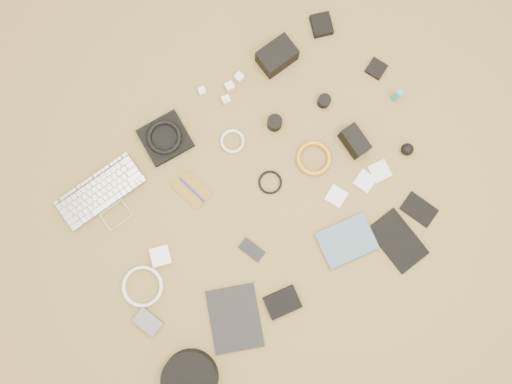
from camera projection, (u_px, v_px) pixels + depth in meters
room_shell at (266, 129)px, 0.74m from camera, size 4.04×4.04×2.58m
laptop at (108, 202)px, 1.97m from camera, size 0.36×0.25×0.03m
headphone_pouch at (165, 138)px, 2.00m from camera, size 0.19×0.18×0.03m
headphones at (164, 137)px, 1.97m from camera, size 0.18×0.18×0.02m
charger_a at (202, 91)px, 2.02m from camera, size 0.03×0.03×0.03m
charger_b at (230, 86)px, 2.02m from camera, size 0.04×0.04×0.03m
charger_c at (239, 77)px, 2.02m from camera, size 0.04×0.04×0.03m
charger_d at (226, 100)px, 2.01m from camera, size 0.04×0.04×0.03m
dslr_camera at (277, 56)px, 2.00m from camera, size 0.15×0.11×0.08m
lens_pouch at (321, 25)px, 2.04m from camera, size 0.11×0.11×0.03m
notebook_olive at (192, 190)px, 1.99m from camera, size 0.12×0.16×0.01m
pen_blue at (192, 190)px, 1.98m from camera, size 0.04×0.14×0.01m
cable_white_a at (233, 142)px, 2.00m from camera, size 0.13×0.13×0.01m
lens_a at (275, 123)px, 1.99m from camera, size 0.08×0.08×0.06m
lens_b at (324, 101)px, 2.00m from camera, size 0.07×0.07×0.05m
card_reader at (376, 69)px, 2.03m from camera, size 0.09×0.09×0.02m
power_brick at (161, 256)px, 1.95m from camera, size 0.09×0.09×0.03m
cable_white_b at (143, 286)px, 1.95m from camera, size 0.20×0.20×0.01m
cable_black at (270, 182)px, 1.99m from camera, size 0.12×0.12×0.01m
cable_yellow at (313, 159)px, 2.00m from camera, size 0.18×0.18×0.02m
flash at (354, 141)px, 1.96m from camera, size 0.07×0.12×0.09m
lens_cleaner at (397, 95)px, 1.99m from camera, size 0.03×0.03×0.09m
battery_charger at (148, 321)px, 1.93m from camera, size 0.09×0.12×0.03m
tablet at (235, 319)px, 1.94m from camera, size 0.27×0.30×0.01m
phone at (252, 250)px, 1.96m from camera, size 0.08×0.11×0.01m
filter_case_left at (336, 196)px, 1.98m from camera, size 0.09×0.09×0.01m
filter_case_mid at (365, 181)px, 1.99m from camera, size 0.09×0.09×0.01m
filter_case_right at (380, 171)px, 1.99m from camera, size 0.09×0.09×0.01m
air_blower at (407, 149)px, 1.98m from camera, size 0.06×0.06×0.05m
headphone_case at (190, 379)px, 1.89m from camera, size 0.23×0.23×0.06m
drive_case at (282, 302)px, 1.93m from camera, size 0.14×0.11×0.03m
paperback at (355, 259)px, 1.95m from camera, size 0.23×0.19×0.02m
notebook_black_a at (398, 241)px, 1.96m from camera, size 0.15×0.23×0.02m
notebook_black_b at (419, 210)px, 1.98m from camera, size 0.13×0.15×0.01m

